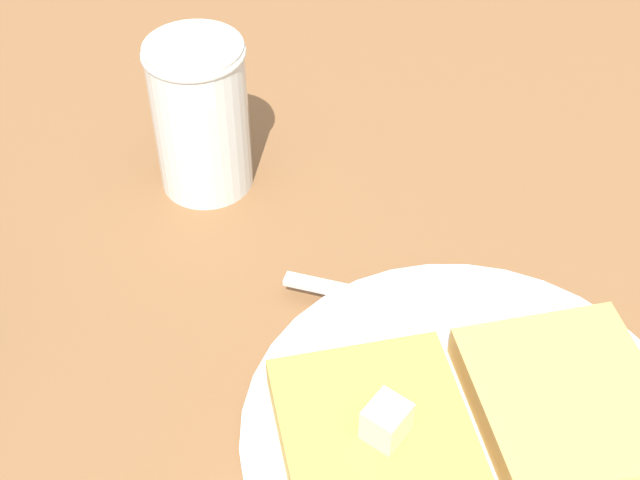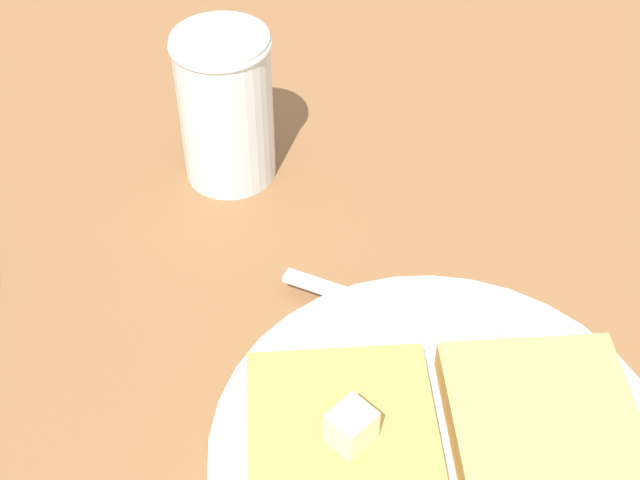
% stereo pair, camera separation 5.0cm
% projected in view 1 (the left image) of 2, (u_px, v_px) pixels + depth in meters
% --- Properties ---
extents(plate, '(0.24, 0.24, 0.01)m').
position_uv_depth(plate, '(469.00, 436.00, 0.46)').
color(plate, white).
rests_on(plate, table_surface).
extents(toast_slice_left, '(0.12, 0.13, 0.02)m').
position_uv_depth(toast_slice_left, '(376.00, 438.00, 0.44)').
color(toast_slice_left, gold).
rests_on(toast_slice_left, plate).
extents(toast_slice_middle, '(0.12, 0.13, 0.02)m').
position_uv_depth(toast_slice_middle, '(566.00, 402.00, 0.45)').
color(toast_slice_middle, tan).
rests_on(toast_slice_middle, plate).
extents(butter_pat_primary, '(0.03, 0.03, 0.02)m').
position_uv_depth(butter_pat_primary, '(387.00, 421.00, 0.42)').
color(butter_pat_primary, beige).
rests_on(butter_pat_primary, toast_slice_left).
extents(fork, '(0.16, 0.04, 0.00)m').
position_uv_depth(fork, '(435.00, 311.00, 0.51)').
color(fork, silver).
rests_on(fork, plate).
extents(syrup_jar, '(0.06, 0.06, 0.11)m').
position_uv_depth(syrup_jar, '(202.00, 123.00, 0.58)').
color(syrup_jar, '#3C1307').
rests_on(syrup_jar, table_surface).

